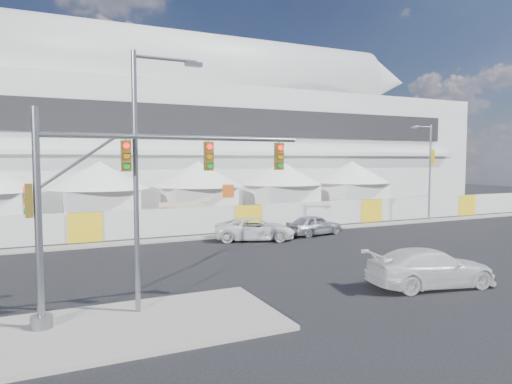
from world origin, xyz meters
name	(u,v)px	position (x,y,z in m)	size (l,w,h in m)	color
ground	(256,285)	(0.00, 0.00, 0.00)	(160.00, 160.00, 0.00)	black
median_island	(129,326)	(-6.00, -3.00, 0.07)	(10.00, 5.00, 0.15)	gray
far_curb	(403,222)	(20.00, 12.50, 0.06)	(80.00, 1.20, 0.12)	gray
stadium	(184,130)	(8.71, 41.50, 9.45)	(80.00, 24.80, 21.98)	silver
tent_row	(151,186)	(0.50, 24.00, 3.15)	(53.40, 8.40, 5.40)	white
hoarding_fence	(248,218)	(6.00, 14.50, 1.00)	(70.00, 0.25, 2.00)	silver
scaffold_tower	(425,157)	(46.00, 36.00, 6.00)	(4.40, 4.40, 12.00)	#595B60
sedan_silver	(314,225)	(9.49, 10.33, 0.75)	(4.42, 1.78, 1.51)	#B7B6BC
pickup_curb	(255,229)	(4.68, 10.28, 0.77)	(5.51, 2.54, 1.53)	white
pickup_near	(431,268)	(6.77, -3.44, 0.83)	(5.70, 2.32, 1.66)	silver
lot_car_a	(343,207)	(18.85, 19.83, 0.75)	(4.55, 1.59, 1.50)	silver
traffic_mast	(107,203)	(-6.51, -2.19, 4.08)	(9.57, 0.68, 7.01)	gray
streetlight_median	(143,164)	(-5.25, -1.85, 5.38)	(2.52, 0.25, 9.10)	gray
streetlight_curb	(428,166)	(22.77, 12.50, 5.02)	(2.56, 0.58, 8.64)	gray
boom_lift	(177,217)	(1.06, 17.35, 0.96)	(7.28, 2.84, 3.56)	#CA5313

